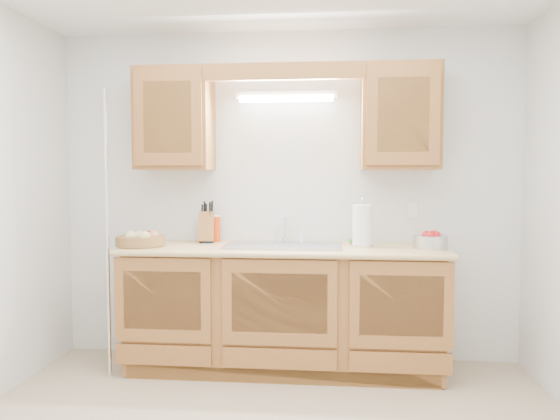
# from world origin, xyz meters

# --- Properties ---
(room) EXTENTS (3.52, 3.50, 2.50)m
(room) POSITION_xyz_m (0.00, 0.00, 1.25)
(room) COLOR tan
(room) RESTS_ON ground
(base_cabinets) EXTENTS (2.20, 0.60, 0.86)m
(base_cabinets) POSITION_xyz_m (0.00, 1.20, 0.44)
(base_cabinets) COLOR #935F2B
(base_cabinets) RESTS_ON ground
(countertop) EXTENTS (2.30, 0.63, 0.04)m
(countertop) POSITION_xyz_m (0.00, 1.19, 0.88)
(countertop) COLOR tan
(countertop) RESTS_ON base_cabinets
(upper_cabinet_left) EXTENTS (0.55, 0.33, 0.75)m
(upper_cabinet_left) POSITION_xyz_m (-0.83, 1.33, 1.83)
(upper_cabinet_left) COLOR #935F2B
(upper_cabinet_left) RESTS_ON room
(upper_cabinet_right) EXTENTS (0.55, 0.33, 0.75)m
(upper_cabinet_right) POSITION_xyz_m (0.83, 1.33, 1.83)
(upper_cabinet_right) COLOR #935F2B
(upper_cabinet_right) RESTS_ON room
(valance) EXTENTS (2.20, 0.05, 0.12)m
(valance) POSITION_xyz_m (0.00, 1.19, 2.14)
(valance) COLOR #935F2B
(valance) RESTS_ON room
(fluorescent_fixture) EXTENTS (0.76, 0.08, 0.08)m
(fluorescent_fixture) POSITION_xyz_m (0.00, 1.42, 2.00)
(fluorescent_fixture) COLOR white
(fluorescent_fixture) RESTS_ON room
(sink) EXTENTS (0.84, 0.46, 0.36)m
(sink) POSITION_xyz_m (0.00, 1.21, 0.83)
(sink) COLOR #9E9EA3
(sink) RESTS_ON countertop
(wire_shelf_pole) EXTENTS (0.03, 0.03, 2.00)m
(wire_shelf_pole) POSITION_xyz_m (-1.20, 0.94, 1.00)
(wire_shelf_pole) COLOR silver
(wire_shelf_pole) RESTS_ON ground
(outlet_plate) EXTENTS (0.08, 0.01, 0.12)m
(outlet_plate) POSITION_xyz_m (0.95, 1.49, 1.15)
(outlet_plate) COLOR white
(outlet_plate) RESTS_ON room
(fruit_basket) EXTENTS (0.36, 0.36, 0.11)m
(fruit_basket) POSITION_xyz_m (-1.03, 1.12, 0.95)
(fruit_basket) COLOR brown
(fruit_basket) RESTS_ON countertop
(knife_block) EXTENTS (0.14, 0.20, 0.33)m
(knife_block) POSITION_xyz_m (-0.60, 1.38, 1.02)
(knife_block) COLOR #935F2B
(knife_block) RESTS_ON countertop
(orange_canister) EXTENTS (0.08, 0.08, 0.21)m
(orange_canister) POSITION_xyz_m (-0.54, 1.41, 1.00)
(orange_canister) COLOR #CF3D0B
(orange_canister) RESTS_ON countertop
(soap_bottle) EXTENTS (0.08, 0.08, 0.18)m
(soap_bottle) POSITION_xyz_m (-0.59, 1.37, 0.99)
(soap_bottle) COLOR blue
(soap_bottle) RESTS_ON countertop
(sponge) EXTENTS (0.14, 0.10, 0.03)m
(sponge) POSITION_xyz_m (0.54, 1.44, 0.91)
(sponge) COLOR #CC333F
(sponge) RESTS_ON countertop
(paper_towel) EXTENTS (0.18, 0.18, 0.35)m
(paper_towel) POSITION_xyz_m (0.56, 1.25, 1.05)
(paper_towel) COLOR silver
(paper_towel) RESTS_ON countertop
(apple_bowl) EXTENTS (0.26, 0.26, 0.12)m
(apple_bowl) POSITION_xyz_m (1.03, 1.18, 0.95)
(apple_bowl) COLOR silver
(apple_bowl) RESTS_ON countertop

